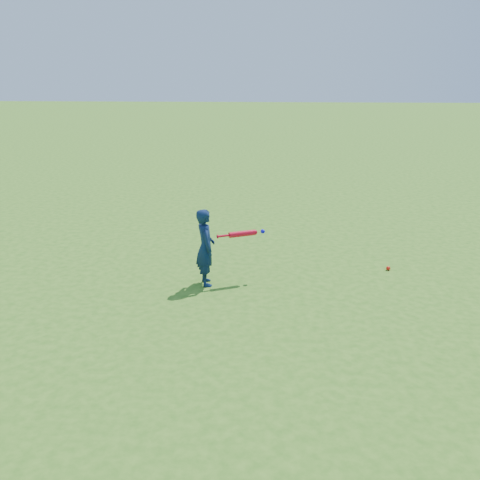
{
  "coord_description": "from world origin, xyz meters",
  "views": [
    {
      "loc": [
        1.48,
        -7.33,
        2.85
      ],
      "look_at": [
        1.06,
        -0.34,
        0.58
      ],
      "focal_mm": 40.0,
      "sensor_mm": 36.0,
      "label": 1
    }
  ],
  "objects": [
    {
      "name": "bat_swing",
      "position": [
        1.12,
        -0.36,
        0.68
      ],
      "size": [
        0.65,
        0.33,
        0.08
      ],
      "rotation": [
        0.0,
        0.0,
        0.43
      ],
      "color": "red",
      "rests_on": "ground"
    },
    {
      "name": "child",
      "position": [
        0.6,
        -0.55,
        0.53
      ],
      "size": [
        0.36,
        0.44,
        1.06
      ],
      "primitive_type": "imported",
      "rotation": [
        0.0,
        0.0,
        1.86
      ],
      "color": "#0E1F42",
      "rests_on": "ground"
    },
    {
      "name": "ground",
      "position": [
        0.0,
        0.0,
        0.0
      ],
      "size": [
        80.0,
        80.0,
        0.0
      ],
      "primitive_type": "plane",
      "color": "#356C19",
      "rests_on": "ground"
    },
    {
      "name": "ground_ball_red",
      "position": [
        3.22,
        0.13,
        0.03
      ],
      "size": [
        0.06,
        0.06,
        0.06
      ],
      "primitive_type": "sphere",
      "color": "red",
      "rests_on": "ground"
    }
  ]
}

